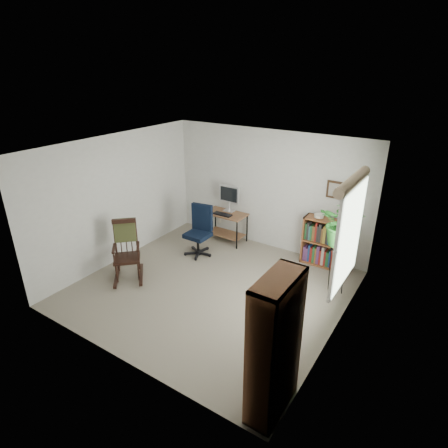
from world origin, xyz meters
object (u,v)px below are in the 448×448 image
Objects in this scene: office_chair at (198,231)px; low_bookshelf at (326,243)px; tall_bookshelf at (275,348)px; desk at (226,227)px; rocking_chair at (126,251)px.

low_bookshelf is (2.26, 0.96, -0.04)m from office_chair.
tall_bookshelf is at bearing -48.96° from office_chair.
desk is at bearing 74.35° from office_chair.
rocking_chair is (-0.63, -2.21, 0.22)m from desk.
desk is at bearing -176.80° from low_bookshelf.
low_bookshelf is (2.78, 2.33, -0.07)m from rocking_chair.
office_chair reaches higher than desk.
desk is 0.82× the size of rocking_chair.
tall_bookshelf is (3.35, -1.07, 0.30)m from rocking_chair.
low_bookshelf is at bearing 99.63° from tall_bookshelf.
rocking_chair is (-0.52, -1.37, 0.03)m from office_chair.
low_bookshelf is at bearing -3.96° from rocking_chair.
rocking_chair is 0.64× the size of tall_bookshelf.
desk is 4.30m from tall_bookshelf.
tall_bookshelf reaches higher than low_bookshelf.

